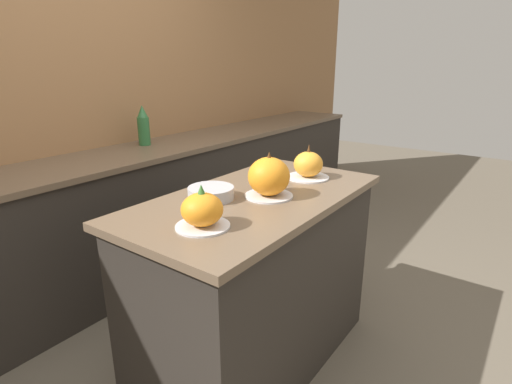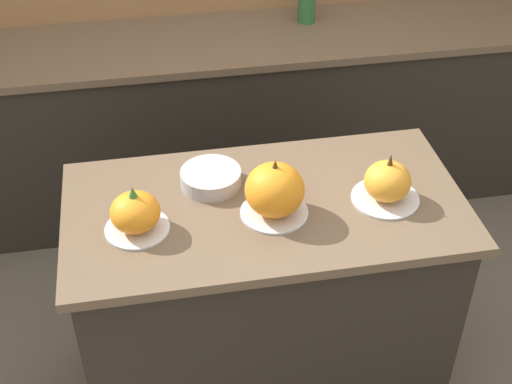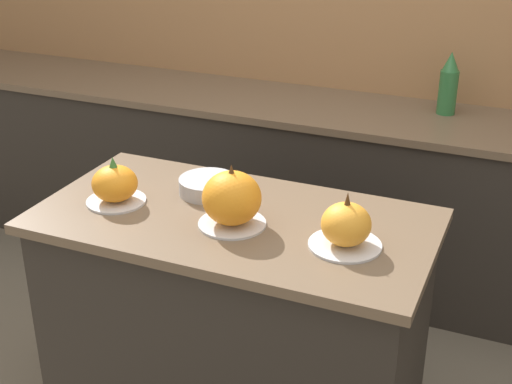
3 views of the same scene
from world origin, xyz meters
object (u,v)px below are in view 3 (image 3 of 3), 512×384
Objects in this scene: pumpkin_cake_left at (115,185)px; bottle_tall at (449,84)px; pumpkin_cake_center at (232,199)px; mixing_bowl at (208,186)px; pumpkin_cake_right at (346,227)px.

bottle_tall is at bearing 58.09° from pumpkin_cake_left.
pumpkin_cake_left is at bearing -121.91° from bottle_tall.
mixing_bowl is at bearing 133.68° from pumpkin_cake_center.
bottle_tall reaches higher than mixing_bowl.
bottle_tall is at bearing 63.00° from mixing_bowl.
pumpkin_cake_right is at bearing -92.72° from bottle_tall.
pumpkin_cake_left is at bearing -179.68° from pumpkin_cake_center.
pumpkin_cake_left is 0.71× the size of bottle_tall.
bottle_tall is (0.07, 1.40, 0.07)m from pumpkin_cake_right.
mixing_bowl is at bearing -117.00° from bottle_tall.
pumpkin_cake_left is 0.44m from pumpkin_cake_center.
bottle_tall is 1.41× the size of mixing_bowl.
pumpkin_cake_left is at bearing -179.39° from pumpkin_cake_right.
pumpkin_cake_center is 1.07× the size of mixing_bowl.
pumpkin_cake_center is at bearing -46.32° from mixing_bowl.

